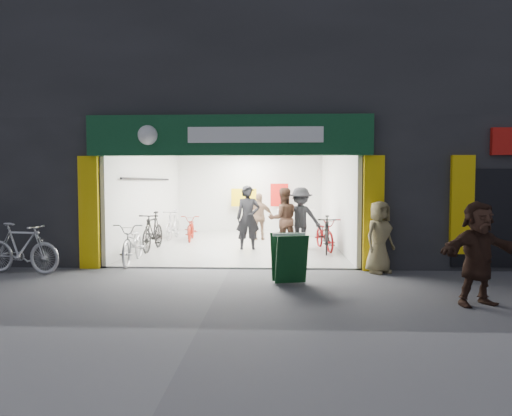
# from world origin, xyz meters

# --- Properties ---
(ground) EXTENTS (60.00, 60.00, 0.00)m
(ground) POSITION_xyz_m (0.00, 0.00, 0.00)
(ground) COLOR #56565B
(ground) RESTS_ON ground
(building) EXTENTS (17.00, 10.27, 8.00)m
(building) POSITION_xyz_m (0.91, 4.99, 4.31)
(building) COLOR #232326
(building) RESTS_ON ground
(bike_left_front) EXTENTS (0.83, 1.98, 1.02)m
(bike_left_front) POSITION_xyz_m (-2.43, 0.60, 0.51)
(bike_left_front) COLOR #ACACB1
(bike_left_front) RESTS_ON ground
(bike_left_midfront) EXTENTS (0.59, 1.92, 1.15)m
(bike_left_midfront) POSITION_xyz_m (-2.50, 2.62, 0.57)
(bike_left_midfront) COLOR black
(bike_left_midfront) RESTS_ON ground
(bike_left_midback) EXTENTS (0.77, 1.76, 0.90)m
(bike_left_midback) POSITION_xyz_m (-1.80, 4.90, 0.45)
(bike_left_midback) COLOR #9B1B0E
(bike_left_midback) RESTS_ON ground
(bike_left_back) EXTENTS (0.56, 1.80, 1.07)m
(bike_left_back) POSITION_xyz_m (-2.50, 5.22, 0.54)
(bike_left_back) COLOR #B7B7BC
(bike_left_back) RESTS_ON ground
(bike_right_front) EXTENTS (0.72, 1.81, 1.06)m
(bike_right_front) POSITION_xyz_m (2.50, 2.46, 0.53)
(bike_right_front) COLOR black
(bike_right_front) RESTS_ON ground
(bike_right_mid) EXTENTS (0.91, 1.92, 0.97)m
(bike_right_mid) POSITION_xyz_m (2.50, 2.98, 0.48)
(bike_right_mid) COLOR maroon
(bike_right_mid) RESTS_ON ground
(bike_right_back) EXTENTS (0.69, 1.64, 0.96)m
(bike_right_back) POSITION_xyz_m (1.80, 6.06, 0.48)
(bike_right_back) COLOR #ADACB1
(bike_right_back) RESTS_ON ground
(parked_bike) EXTENTS (1.93, 0.85, 1.12)m
(parked_bike) POSITION_xyz_m (-4.50, -0.72, 0.56)
(parked_bike) COLOR #BCBDC2
(parked_bike) RESTS_ON ground
(customer_a) EXTENTS (0.76, 0.56, 1.91)m
(customer_a) POSITION_xyz_m (0.25, 2.87, 0.96)
(customer_a) COLOR black
(customer_a) RESTS_ON ground
(customer_b) EXTENTS (1.04, 0.89, 1.84)m
(customer_b) POSITION_xyz_m (1.28, 2.93, 0.92)
(customer_b) COLOR #3A241A
(customer_b) RESTS_ON ground
(customer_c) EXTENTS (1.23, 0.76, 1.85)m
(customer_c) POSITION_xyz_m (1.80, 3.16, 0.92)
(customer_c) COLOR black
(customer_c) RESTS_ON ground
(customer_d) EXTENTS (0.97, 0.44, 1.63)m
(customer_d) POSITION_xyz_m (0.51, 5.04, 0.81)
(customer_d) COLOR #896850
(customer_d) RESTS_ON ground
(pedestrian_near) EXTENTS (0.92, 0.87, 1.59)m
(pedestrian_near) POSITION_xyz_m (3.34, -0.30, 0.79)
(pedestrian_near) COLOR olive
(pedestrian_near) RESTS_ON ground
(pedestrian_far) EXTENTS (1.66, 0.94, 1.70)m
(pedestrian_far) POSITION_xyz_m (4.33, -2.90, 0.85)
(pedestrian_far) COLOR #342017
(pedestrian_far) RESTS_ON ground
(sandwich_board) EXTENTS (0.76, 0.77, 0.97)m
(sandwich_board) POSITION_xyz_m (1.32, -1.43, 0.53)
(sandwich_board) COLOR #0D3718
(sandwich_board) RESTS_ON ground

